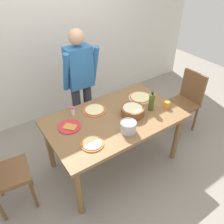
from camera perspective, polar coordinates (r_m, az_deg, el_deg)
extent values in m
plane|color=gray|center=(3.18, 0.52, -12.34)|extent=(8.00, 8.00, 0.00)
cube|color=silver|center=(3.71, -14.37, 18.03)|extent=(5.60, 0.10, 2.60)
cube|color=brown|center=(2.68, 0.60, -1.73)|extent=(1.60, 0.96, 0.04)
cylinder|color=brown|center=(2.47, -8.41, -19.44)|extent=(0.07, 0.07, 0.72)
cylinder|color=brown|center=(3.10, 16.00, -6.38)|extent=(0.07, 0.07, 0.72)
cylinder|color=brown|center=(2.98, -15.60, -8.37)|extent=(0.07, 0.07, 0.72)
cylinder|color=brown|center=(3.52, 6.48, 0.71)|extent=(0.07, 0.07, 0.72)
cylinder|color=#2D2D38|center=(3.35, -8.70, -0.18)|extent=(0.12, 0.12, 0.85)
cylinder|color=#2D2D38|center=(3.41, -6.02, 0.83)|extent=(0.12, 0.12, 0.85)
cube|color=#2D6BAD|center=(3.03, -8.36, 11.16)|extent=(0.34, 0.20, 0.55)
cylinder|color=#2D6BAD|center=(2.91, -11.61, 9.74)|extent=(0.07, 0.21, 0.55)
cylinder|color=#2D6BAD|center=(3.08, -4.39, 11.85)|extent=(0.07, 0.21, 0.55)
sphere|color=tan|center=(2.89, -9.07, 18.29)|extent=(0.20, 0.20, 0.20)
cube|color=brown|center=(2.66, -24.66, -14.08)|extent=(0.45, 0.45, 0.05)
cylinder|color=brown|center=(2.73, -19.22, -19.13)|extent=(0.04, 0.04, 0.45)
cylinder|color=brown|center=(2.95, -20.52, -14.05)|extent=(0.04, 0.04, 0.45)
cylinder|color=brown|center=(2.76, -26.52, -20.89)|extent=(0.04, 0.04, 0.45)
cube|color=brown|center=(3.56, 17.39, 1.85)|extent=(0.42, 0.42, 0.05)
cube|color=brown|center=(3.57, 19.89, 6.13)|extent=(0.06, 0.38, 0.45)
cylinder|color=brown|center=(3.67, 13.02, -1.06)|extent=(0.04, 0.04, 0.45)
cylinder|color=brown|center=(3.51, 17.09, -3.71)|extent=(0.04, 0.04, 0.45)
cylinder|color=brown|center=(3.89, 16.37, 0.77)|extent=(0.04, 0.04, 0.45)
cylinder|color=brown|center=(3.75, 20.32, -1.64)|extent=(0.04, 0.04, 0.45)
cylinder|color=beige|center=(3.03, 7.18, 3.60)|extent=(0.31, 0.31, 0.01)
cylinder|color=#B22D1E|center=(3.03, 7.19, 3.73)|extent=(0.27, 0.27, 0.00)
cylinder|color=beige|center=(3.03, 7.19, 3.79)|extent=(0.25, 0.25, 0.00)
cylinder|color=#C67A33|center=(2.78, -4.45, 0.47)|extent=(0.28, 0.28, 0.01)
cylinder|color=#B22D1E|center=(2.78, -4.46, 0.61)|extent=(0.25, 0.25, 0.00)
cylinder|color=beige|center=(2.78, -4.46, 0.67)|extent=(0.23, 0.23, 0.00)
cylinder|color=#C67A33|center=(2.32, -5.04, -8.05)|extent=(0.24, 0.24, 0.01)
cylinder|color=#B22D1E|center=(2.32, -5.05, -7.90)|extent=(0.21, 0.21, 0.00)
cylinder|color=beige|center=(2.32, -5.05, -7.83)|extent=(0.20, 0.20, 0.00)
cylinder|color=red|center=(2.57, -10.76, -3.67)|extent=(0.26, 0.26, 0.01)
cube|color=#CC8438|center=(2.54, -10.60, -3.70)|extent=(0.17, 0.17, 0.01)
cylinder|color=brown|center=(2.69, 5.21, 0.24)|extent=(0.28, 0.28, 0.10)
ellipsoid|color=beige|center=(2.67, 5.26, 0.94)|extent=(0.25, 0.25, 0.05)
cylinder|color=#47561E|center=(2.77, 9.97, 2.47)|extent=(0.07, 0.07, 0.22)
cylinder|color=black|center=(2.71, 10.25, 4.73)|extent=(0.03, 0.03, 0.04)
cylinder|color=#B7B7BC|center=(2.43, 4.18, -3.89)|extent=(0.17, 0.17, 0.12)
torus|color=#A5A5AD|center=(2.39, 4.25, -2.71)|extent=(0.17, 0.17, 0.01)
cylinder|color=orange|center=(2.89, 13.73, 1.81)|extent=(0.07, 0.07, 0.08)
cylinder|color=white|center=(2.72, -9.87, 0.13)|extent=(0.04, 0.04, 0.09)
cylinder|color=#D84C66|center=(2.69, -9.98, 1.04)|extent=(0.04, 0.04, 0.02)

